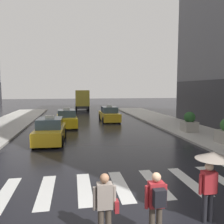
# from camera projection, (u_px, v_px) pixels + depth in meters

# --- Properties ---
(crosswalk_markings) EXTENTS (11.30, 2.80, 0.01)m
(crosswalk_markings) POSITION_uv_depth(u_px,v_px,m) (121.00, 185.00, 8.54)
(crosswalk_markings) COLOR silver
(crosswalk_markings) RESTS_ON ground
(taxi_lead) EXTENTS (2.03, 4.59, 1.80)m
(taxi_lead) POSITION_uv_depth(u_px,v_px,m) (50.00, 131.00, 15.60)
(taxi_lead) COLOR gold
(taxi_lead) RESTS_ON ground
(taxi_second) EXTENTS (2.13, 4.63, 1.80)m
(taxi_second) POSITION_uv_depth(u_px,v_px,m) (67.00, 119.00, 21.81)
(taxi_second) COLOR yellow
(taxi_second) RESTS_ON ground
(taxi_third) EXTENTS (1.98, 4.56, 1.80)m
(taxi_third) POSITION_uv_depth(u_px,v_px,m) (109.00, 115.00, 25.50)
(taxi_third) COLOR gold
(taxi_third) RESTS_ON ground
(box_truck) EXTENTS (2.36, 7.57, 3.35)m
(box_truck) POSITION_uv_depth(u_px,v_px,m) (82.00, 99.00, 39.20)
(box_truck) COLOR #2D2D2D
(box_truck) RESTS_ON ground
(pedestrian_with_umbrella) EXTENTS (0.96, 0.96, 1.94)m
(pedestrian_with_umbrella) POSITION_uv_depth(u_px,v_px,m) (212.00, 167.00, 6.09)
(pedestrian_with_umbrella) COLOR black
(pedestrian_with_umbrella) RESTS_ON ground
(pedestrian_with_backpack) EXTENTS (0.55, 0.43, 1.65)m
(pedestrian_with_backpack) POSITION_uv_depth(u_px,v_px,m) (156.00, 201.00, 5.37)
(pedestrian_with_backpack) COLOR #473D33
(pedestrian_with_backpack) RESTS_ON ground
(pedestrian_with_handbag) EXTENTS (0.60, 0.24, 1.65)m
(pedestrian_with_handbag) POSITION_uv_depth(u_px,v_px,m) (105.00, 203.00, 5.35)
(pedestrian_with_handbag) COLOR #473D33
(pedestrian_with_handbag) RESTS_ON ground
(planter_mid_block) EXTENTS (1.10, 1.10, 1.60)m
(planter_mid_block) POSITION_uv_depth(u_px,v_px,m) (189.00, 123.00, 18.56)
(planter_mid_block) COLOR #A8A399
(planter_mid_block) RESTS_ON curb_right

